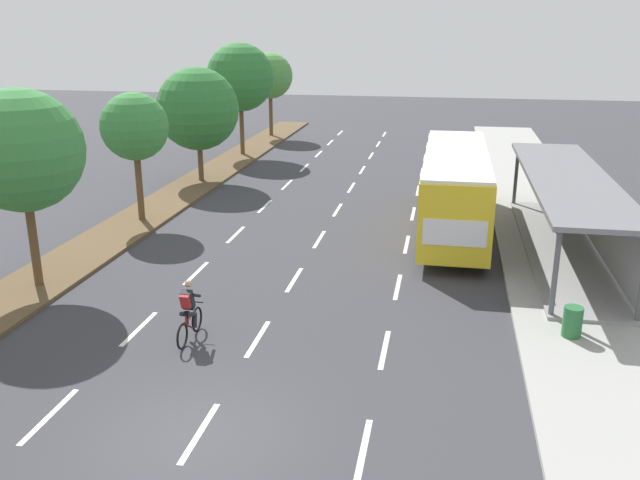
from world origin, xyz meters
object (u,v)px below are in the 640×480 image
object	(u,v)px
cyclist	(189,313)
trash_bin	(572,322)
median_tree_third	(135,127)
median_tree_fourth	(198,109)
bus_shelter	(573,206)
bus	(455,183)
median_tree_second	(21,151)
median_tree_fifth	(240,77)
median_tree_farthest	(270,76)

from	to	relation	value
cyclist	trash_bin	distance (m)	10.42
median_tree_third	median_tree_fourth	size ratio (longest dim) A/B	0.91
bus_shelter	median_tree_fourth	xyz separation A→B (m)	(-17.77, 9.00, 2.09)
bus	median_tree_third	world-z (taller)	median_tree_third
bus_shelter	bus	size ratio (longest dim) A/B	1.22
bus	median_tree_third	bearing A→B (deg)	-175.77
median_tree_second	median_tree_fifth	size ratio (longest dim) A/B	0.90
trash_bin	median_tree_farthest	bearing A→B (deg)	117.46
bus_shelter	median_tree_fifth	world-z (taller)	median_tree_fifth
bus	trash_bin	xyz separation A→B (m)	(3.20, -9.78, -1.49)
median_tree_second	bus_shelter	bearing A→B (deg)	20.93
bus	median_tree_fifth	xyz separation A→B (m)	(-13.52, 14.75, 2.93)
median_tree_third	median_tree_fifth	size ratio (longest dim) A/B	0.78
cyclist	median_tree_third	size ratio (longest dim) A/B	0.33
bus_shelter	cyclist	bearing A→B (deg)	-140.05
median_tree_second	median_tree_farthest	size ratio (longest dim) A/B	1.04
median_tree_third	median_tree_fifth	xyz separation A→B (m)	(-0.18, 15.74, 0.87)
bus_shelter	median_tree_fifth	bearing A→B (deg)	136.55
bus_shelter	median_tree_second	distance (m)	19.06
bus_shelter	median_tree_farthest	distance (m)	30.66
bus	trash_bin	world-z (taller)	bus
median_tree_second	median_tree_fourth	xyz separation A→B (m)	(-0.14, 15.74, -0.58)
bus_shelter	median_tree_second	bearing A→B (deg)	-159.07
cyclist	median_tree_third	bearing A→B (deg)	120.61
bus_shelter	median_tree_third	bearing A→B (deg)	176.34
bus_shelter	median_tree_fourth	distance (m)	20.03
bus_shelter	median_tree_second	world-z (taller)	median_tree_second
median_tree_fifth	bus_shelter	bearing A→B (deg)	-43.45
bus_shelter	median_tree_second	size ratio (longest dim) A/B	2.18
median_tree_second	trash_bin	distance (m)	17.04
median_tree_farthest	median_tree_third	bearing A→B (deg)	-89.30
bus_shelter	median_tree_third	world-z (taller)	median_tree_third
cyclist	median_tree_farthest	world-z (taller)	median_tree_farthest
median_tree_third	median_tree_farthest	xyz separation A→B (m)	(-0.29, 23.61, 0.39)
median_tree_fourth	median_tree_fifth	bearing A→B (deg)	90.25
median_tree_second	median_tree_fifth	distance (m)	23.61
median_tree_third	trash_bin	distance (m)	19.07
bus	median_tree_fourth	size ratio (longest dim) A/B	1.88
cyclist	median_tree_fourth	xyz separation A→B (m)	(-6.43, 18.50, 3.16)
median_tree_fifth	bus	bearing A→B (deg)	-47.48
trash_bin	median_tree_second	bearing A→B (deg)	176.81
median_tree_farthest	bus_shelter	bearing A→B (deg)	-54.08
bus_shelter	trash_bin	world-z (taller)	bus_shelter
cyclist	median_tree_fifth	xyz separation A→B (m)	(-6.47, 26.37, 4.21)
cyclist	trash_bin	bearing A→B (deg)	10.15
median_tree_fourth	median_tree_fifth	distance (m)	7.94
median_tree_second	trash_bin	world-z (taller)	median_tree_second
median_tree_farthest	trash_bin	bearing A→B (deg)	-62.54
bus_shelter	trash_bin	size ratio (longest dim) A/B	16.26
median_tree_third	median_tree_farthest	bearing A→B (deg)	90.70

